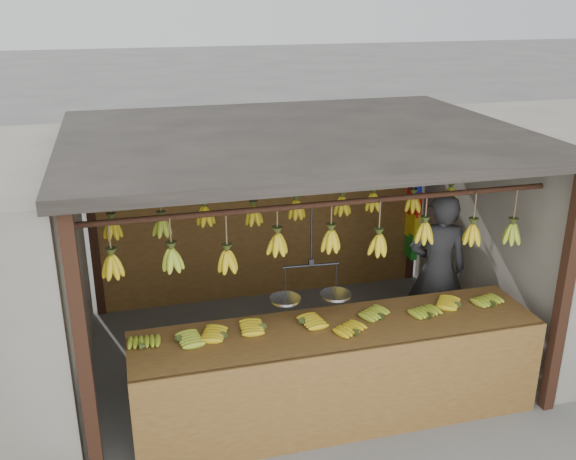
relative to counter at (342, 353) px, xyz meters
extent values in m
plane|color=#5B5B57|center=(-0.07, 1.23, -0.71)|extent=(80.00, 80.00, 0.00)
cube|color=black|center=(-2.07, -0.27, 0.44)|extent=(0.10, 0.10, 2.30)
cube|color=black|center=(1.93, -0.27, 0.44)|extent=(0.10, 0.10, 2.30)
cube|color=black|center=(-2.07, 2.73, 0.44)|extent=(0.10, 0.10, 2.30)
cube|color=black|center=(1.93, 2.73, 0.44)|extent=(0.10, 0.10, 2.30)
cube|color=black|center=(-0.07, 1.23, 1.64)|extent=(4.30, 3.30, 0.10)
cylinder|color=black|center=(-0.07, 0.23, 1.29)|extent=(4.00, 0.05, 0.05)
cylinder|color=black|center=(-0.07, 1.23, 1.29)|extent=(4.00, 0.05, 0.05)
cylinder|color=black|center=(-0.07, 2.23, 1.29)|extent=(4.00, 0.05, 0.05)
cube|color=brown|center=(-0.07, 2.73, 0.19)|extent=(4.00, 0.06, 1.80)
cube|color=brown|center=(0.01, 0.13, 0.15)|extent=(3.58, 0.79, 0.08)
cube|color=brown|center=(0.01, -0.27, -0.26)|extent=(3.58, 0.04, 0.90)
cube|color=black|center=(-1.68, -0.22, -0.30)|extent=(0.07, 0.07, 0.82)
cube|color=black|center=(1.69, -0.22, -0.30)|extent=(0.07, 0.07, 0.82)
cube|color=black|center=(-1.68, 0.47, -0.30)|extent=(0.07, 0.07, 0.82)
cube|color=black|center=(1.69, 0.47, -0.30)|extent=(0.07, 0.07, 0.82)
ellipsoid|color=#92A523|center=(-1.64, 0.17, 0.22)|extent=(0.20, 0.25, 0.06)
ellipsoid|color=#92A523|center=(-1.35, 0.19, 0.22)|extent=(0.27, 0.22, 0.06)
ellipsoid|color=#BA9E13|center=(-0.97, 0.21, 0.22)|extent=(0.29, 0.26, 0.06)
ellipsoid|color=#BA9E13|center=(-0.64, 0.26, 0.22)|extent=(0.25, 0.20, 0.06)
ellipsoid|color=#BA9E13|center=(-0.28, 0.22, 0.22)|extent=(0.27, 0.22, 0.06)
ellipsoid|color=#BA9E13|center=(0.12, -0.05, 0.22)|extent=(0.27, 0.30, 0.06)
ellipsoid|color=#92A523|center=(0.43, 0.16, 0.22)|extent=(0.28, 0.30, 0.06)
ellipsoid|color=#92A523|center=(0.85, 0.06, 0.22)|extent=(0.22, 0.27, 0.06)
ellipsoid|color=#BA9E13|center=(1.19, 0.19, 0.22)|extent=(0.30, 0.29, 0.06)
ellipsoid|color=#92A523|center=(1.52, 0.11, 0.22)|extent=(0.23, 0.28, 0.06)
ellipsoid|color=#BA9E13|center=(-1.82, 0.22, 0.93)|extent=(0.16, 0.16, 0.28)
ellipsoid|color=#92A523|center=(-1.36, 0.20, 0.94)|extent=(0.16, 0.16, 0.28)
ellipsoid|color=#BA9E13|center=(-0.92, 0.27, 0.85)|extent=(0.16, 0.16, 0.28)
ellipsoid|color=#BA9E13|center=(-0.49, 0.28, 0.96)|extent=(0.16, 0.16, 0.28)
ellipsoid|color=#BA9E13|center=(-0.05, 0.22, 0.96)|extent=(0.16, 0.16, 0.28)
ellipsoid|color=#BA9E13|center=(0.37, 0.19, 0.90)|extent=(0.16, 0.16, 0.28)
ellipsoid|color=#BA9E13|center=(0.81, 0.23, 0.95)|extent=(0.16, 0.16, 0.28)
ellipsoid|color=#BA9E13|center=(1.26, 0.18, 0.91)|extent=(0.16, 0.16, 0.28)
ellipsoid|color=#92A523|center=(1.68, 0.22, 0.86)|extent=(0.16, 0.16, 0.28)
ellipsoid|color=#BA9E13|center=(-1.81, 1.20, 0.88)|extent=(0.16, 0.16, 0.28)
ellipsoid|color=#92A523|center=(-1.37, 1.19, 0.87)|extent=(0.16, 0.16, 0.28)
ellipsoid|color=#BA9E13|center=(-0.97, 1.18, 0.94)|extent=(0.16, 0.16, 0.28)
ellipsoid|color=#BA9E13|center=(-0.49, 1.22, 0.89)|extent=(0.16, 0.16, 0.28)
ellipsoid|color=#BA9E13|center=(-0.07, 1.20, 0.92)|extent=(0.16, 0.16, 0.28)
ellipsoid|color=#BA9E13|center=(0.40, 1.21, 0.91)|extent=(0.16, 0.16, 0.28)
ellipsoid|color=#BA9E13|center=(0.74, 1.23, 0.92)|extent=(0.16, 0.16, 0.28)
ellipsoid|color=#BA9E13|center=(1.17, 1.21, 0.88)|extent=(0.16, 0.16, 0.28)
ellipsoid|color=#92A523|center=(1.62, 1.26, 0.91)|extent=(0.16, 0.16, 0.28)
ellipsoid|color=#BA9E13|center=(-1.79, 2.19, 0.97)|extent=(0.16, 0.16, 0.28)
ellipsoid|color=#BA9E13|center=(-1.35, 2.27, 0.96)|extent=(0.16, 0.16, 0.28)
ellipsoid|color=#BA9E13|center=(-0.94, 2.21, 0.91)|extent=(0.16, 0.16, 0.28)
ellipsoid|color=#BA9E13|center=(-0.45, 2.25, 0.93)|extent=(0.16, 0.16, 0.28)
ellipsoid|color=#BA9E13|center=(-0.02, 2.24, 0.92)|extent=(0.16, 0.16, 0.28)
ellipsoid|color=#92A523|center=(0.32, 2.24, 0.85)|extent=(0.16, 0.16, 0.28)
ellipsoid|color=#BA9E13|center=(0.74, 2.27, 0.91)|extent=(0.16, 0.16, 0.28)
ellipsoid|color=#BA9E13|center=(1.16, 2.19, 0.92)|extent=(0.16, 0.16, 0.28)
ellipsoid|color=#BA9E13|center=(1.65, 2.23, 0.86)|extent=(0.16, 0.16, 0.28)
cylinder|color=black|center=(-0.22, 0.23, 1.02)|extent=(0.02, 0.02, 0.53)
cylinder|color=black|center=(-0.22, 0.23, 0.75)|extent=(0.48, 0.06, 0.02)
cylinder|color=silver|center=(-0.44, 0.24, 0.45)|extent=(0.26, 0.26, 0.02)
cylinder|color=silver|center=(0.01, 0.21, 0.45)|extent=(0.26, 0.26, 0.02)
imported|color=#262628|center=(1.46, 1.11, 0.14)|extent=(0.70, 0.54, 1.70)
cube|color=#1426BF|center=(1.87, 2.58, 0.73)|extent=(0.08, 0.26, 0.34)
cube|color=red|center=(1.87, 2.58, 0.39)|extent=(0.08, 0.26, 0.34)
cube|color=yellow|center=(1.87, 2.58, 0.10)|extent=(0.08, 0.26, 0.34)
cube|color=#199926|center=(1.87, 2.58, -0.18)|extent=(0.08, 0.26, 0.34)
camera|label=1|loc=(-1.67, -4.50, 2.92)|focal=40.00mm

